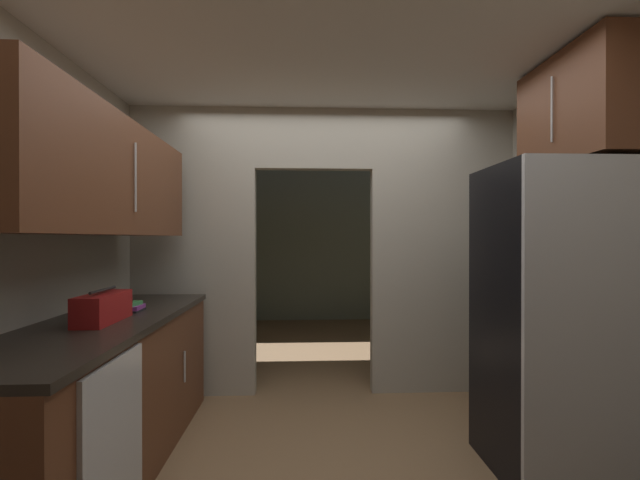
# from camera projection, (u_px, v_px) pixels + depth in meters

# --- Properties ---
(kitchen_overhead_slab) EXTENTS (3.82, 6.74, 0.06)m
(kitchen_overhead_slab) POSITION_uv_depth(u_px,v_px,m) (333.00, 60.00, 2.68)
(kitchen_overhead_slab) COLOR silver
(kitchen_partition) EXTENTS (3.42, 0.12, 2.56)m
(kitchen_partition) POSITION_uv_depth(u_px,v_px,m) (328.00, 242.00, 3.64)
(kitchen_partition) COLOR #ADA899
(kitchen_partition) RESTS_ON ground
(adjoining_room_shell) EXTENTS (3.42, 3.31, 2.56)m
(adjoining_room_shell) POSITION_uv_depth(u_px,v_px,m) (316.00, 246.00, 5.83)
(adjoining_room_shell) COLOR gray
(adjoining_room_shell) RESTS_ON ground
(refrigerator) EXTENTS (0.78, 0.71, 1.83)m
(refrigerator) POSITION_uv_depth(u_px,v_px,m) (557.00, 319.00, 2.40)
(refrigerator) COLOR black
(refrigerator) RESTS_ON ground
(lower_cabinet_run) EXTENTS (0.68, 2.13, 0.91)m
(lower_cabinet_run) POSITION_uv_depth(u_px,v_px,m) (105.00, 397.00, 2.37)
(lower_cabinet_run) COLOR brown
(lower_cabinet_run) RESTS_ON ground
(dishwasher) EXTENTS (0.02, 0.56, 0.85)m
(dishwasher) POSITION_uv_depth(u_px,v_px,m) (114.00, 455.00, 1.79)
(dishwasher) COLOR #B7BABC
(dishwasher) RESTS_ON ground
(upper_cabinet_counterside) EXTENTS (0.36, 1.92, 0.68)m
(upper_cabinet_counterside) POSITION_uv_depth(u_px,v_px,m) (104.00, 177.00, 2.37)
(upper_cabinet_counterside) COLOR brown
(upper_cabinet_fridgeside) EXTENTS (0.36, 0.86, 0.68)m
(upper_cabinet_fridgeside) POSITION_uv_depth(u_px,v_px,m) (580.00, 110.00, 2.50)
(upper_cabinet_fridgeside) COLOR brown
(boombox) EXTENTS (0.17, 0.41, 0.19)m
(boombox) POSITION_uv_depth(u_px,v_px,m) (103.00, 308.00, 2.29)
(boombox) COLOR maroon
(boombox) RESTS_ON lower_cabinet_run
(book_stack) EXTENTS (0.13, 0.17, 0.06)m
(book_stack) POSITION_uv_depth(u_px,v_px,m) (131.00, 307.00, 2.64)
(book_stack) COLOR black
(book_stack) RESTS_ON lower_cabinet_run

